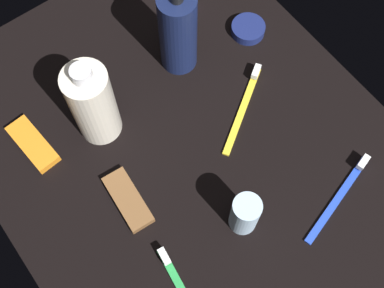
{
  "coord_description": "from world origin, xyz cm",
  "views": [
    {
      "loc": [
        26.17,
        -19.65,
        79.27
      ],
      "look_at": [
        0.0,
        0.0,
        3.0
      ],
      "focal_mm": 47.53,
      "sensor_mm": 36.0,
      "label": 1
    }
  ],
  "objects": [
    {
      "name": "cream_tin_left",
      "position": [
        -13.09,
        22.89,
        0.9
      ],
      "size": [
        6.3,
        6.3,
        1.8
      ],
      "primitive_type": "cylinder",
      "color": "navy",
      "rests_on": "ground_plane"
    },
    {
      "name": "snack_bar_orange",
      "position": [
        -16.89,
        -20.87,
        0.75
      ],
      "size": [
        10.7,
        4.85,
        1.5
      ],
      "primitive_type": "cube",
      "rotation": [
        0.0,
        0.0,
        0.08
      ],
      "color": "orange",
      "rests_on": "ground_plane"
    },
    {
      "name": "ground_plane",
      "position": [
        0.0,
        0.0,
        -0.6
      ],
      "size": [
        84.0,
        64.0,
        1.2
      ],
      "primitive_type": "cube",
      "color": "black"
    },
    {
      "name": "lotion_bottle",
      "position": [
        -15.87,
        8.97,
        8.58
      ],
      "size": [
        6.49,
        6.49,
        19.6
      ],
      "color": "#151E44",
      "rests_on": "ground_plane"
    },
    {
      "name": "bodywash_bottle",
      "position": [
        -13.14,
        -9.71,
        8.27
      ],
      "size": [
        7.2,
        7.2,
        18.26
      ],
      "color": "silver",
      "rests_on": "ground_plane"
    },
    {
      "name": "deodorant_stick",
      "position": [
        14.54,
        -0.9,
        4.39
      ],
      "size": [
        4.43,
        4.43,
        8.77
      ],
      "primitive_type": "cylinder",
      "color": "silver",
      "rests_on": "ground_plane"
    },
    {
      "name": "toothbrush_blue",
      "position": [
        20.69,
        14.8,
        0.61
      ],
      "size": [
        5.92,
        17.68,
        2.1
      ],
      "color": "blue",
      "rests_on": "ground_plane"
    },
    {
      "name": "toothbrush_yellow",
      "position": [
        -1.43,
        12.55,
        0.61
      ],
      "size": [
        10.71,
        15.81,
        2.1
      ],
      "color": "yellow",
      "rests_on": "ground_plane"
    },
    {
      "name": "snack_bar_brown",
      "position": [
        0.85,
        -13.52,
        0.75
      ],
      "size": [
        10.69,
        4.84,
        1.5
      ],
      "primitive_type": "cube",
      "rotation": [
        0.0,
        0.0,
        -0.08
      ],
      "color": "brown",
      "rests_on": "ground_plane"
    }
  ]
}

